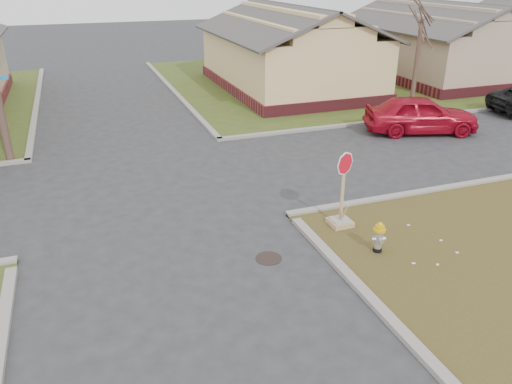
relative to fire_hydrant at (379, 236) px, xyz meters
name	(u,v)px	position (x,y,z in m)	size (l,w,h in m)	color
ground	(175,265)	(-4.81, 1.17, -0.49)	(120.00, 120.00, 0.00)	#2B2B2E
verge_far_right	(440,70)	(17.19, 19.17, -0.46)	(37.00, 19.00, 0.05)	#364B1A
curbs	(143,186)	(-4.81, 6.17, -0.49)	(80.00, 40.00, 0.12)	gray
manhole	(269,258)	(-2.61, 0.67, -0.48)	(0.64, 0.64, 0.01)	black
side_house_yellow	(288,50)	(5.19, 17.67, 1.70)	(7.60, 11.60, 4.70)	maroon
side_house_tan	(434,42)	(15.19, 17.67, 1.70)	(7.60, 11.60, 4.70)	maroon
tree_mid_right	(416,65)	(9.19, 11.37, 1.66)	(0.22, 0.22, 4.20)	#422F26
fire_hydrant	(379,236)	(0.00, 0.00, 0.00)	(0.30, 0.30, 0.80)	black
stop_sign	(341,210)	(-0.19, 1.54, 0.02)	(0.60, 0.58, 2.11)	#A48159
red_sedan	(421,114)	(7.11, 7.93, 0.30)	(1.87, 4.64, 1.58)	#A50B1F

